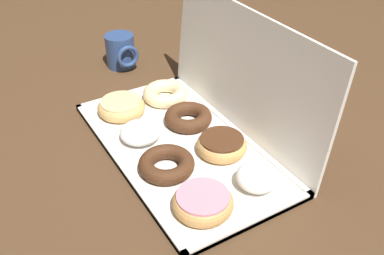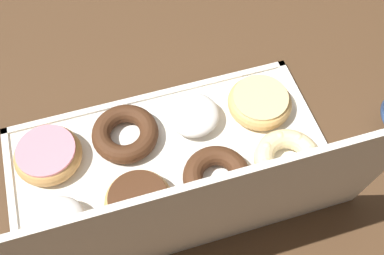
% 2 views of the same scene
% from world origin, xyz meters
% --- Properties ---
extents(ground_plane, '(3.00, 3.00, 0.00)m').
position_xyz_m(ground_plane, '(0.00, 0.00, 0.00)').
color(ground_plane, '#4C331E').
extents(donut_box, '(0.55, 0.29, 0.01)m').
position_xyz_m(donut_box, '(0.00, 0.00, 0.01)').
color(donut_box, silver).
rests_on(donut_box, ground).
extents(box_lid_open, '(0.55, 0.04, 0.29)m').
position_xyz_m(box_lid_open, '(0.00, 0.16, 0.14)').
color(box_lid_open, silver).
rests_on(box_lid_open, ground).
extents(glazed_ring_donut_0, '(0.12, 0.12, 0.04)m').
position_xyz_m(glazed_ring_donut_0, '(-0.19, -0.06, 0.03)').
color(glazed_ring_donut_0, tan).
rests_on(glazed_ring_donut_0, donut_box).
extents(powdered_filled_donut_1, '(0.09, 0.09, 0.04)m').
position_xyz_m(powdered_filled_donut_1, '(-0.06, -0.07, 0.03)').
color(powdered_filled_donut_1, white).
rests_on(powdered_filled_donut_1, donut_box).
extents(chocolate_cake_ring_donut_2, '(0.12, 0.12, 0.03)m').
position_xyz_m(chocolate_cake_ring_donut_2, '(0.06, -0.07, 0.03)').
color(chocolate_cake_ring_donut_2, '#472816').
rests_on(chocolate_cake_ring_donut_2, donut_box).
extents(pink_frosted_donut_3, '(0.11, 0.11, 0.04)m').
position_xyz_m(pink_frosted_donut_3, '(0.20, -0.06, 0.03)').
color(pink_frosted_donut_3, tan).
rests_on(pink_frosted_donut_3, donut_box).
extents(cruller_donut_4, '(0.12, 0.12, 0.04)m').
position_xyz_m(cruller_donut_4, '(-0.19, 0.07, 0.03)').
color(cruller_donut_4, beige).
rests_on(cruller_donut_4, donut_box).
extents(chocolate_cake_ring_donut_5, '(0.11, 0.11, 0.03)m').
position_xyz_m(chocolate_cake_ring_donut_5, '(-0.07, 0.06, 0.03)').
color(chocolate_cake_ring_donut_5, '#472816').
rests_on(chocolate_cake_ring_donut_5, donut_box).
extents(chocolate_frosted_donut_6, '(0.11, 0.11, 0.04)m').
position_xyz_m(chocolate_frosted_donut_6, '(0.07, 0.07, 0.03)').
color(chocolate_frosted_donut_6, tan).
rests_on(chocolate_frosted_donut_6, donut_box).
extents(powdered_filled_donut_7, '(0.08, 0.08, 0.05)m').
position_xyz_m(powdered_filled_donut_7, '(0.19, 0.07, 0.03)').
color(powdered_filled_donut_7, white).
rests_on(powdered_filled_donut_7, donut_box).
extents(coffee_mug, '(0.10, 0.08, 0.10)m').
position_xyz_m(coffee_mug, '(-0.44, 0.05, 0.05)').
color(coffee_mug, navy).
rests_on(coffee_mug, ground).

